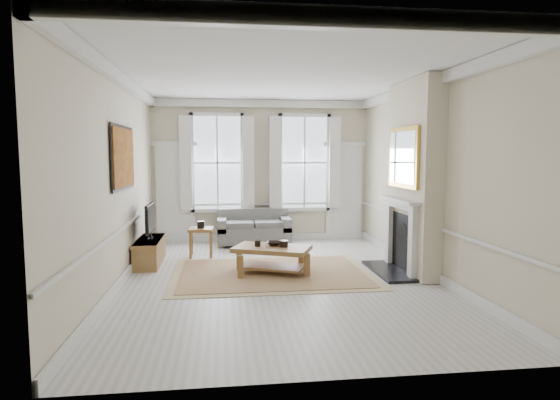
{
  "coord_description": "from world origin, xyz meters",
  "views": [
    {
      "loc": [
        -0.94,
        -7.7,
        2.11
      ],
      "look_at": [
        0.13,
        0.97,
        1.25
      ],
      "focal_mm": 30.0,
      "sensor_mm": 36.0,
      "label": 1
    }
  ],
  "objects": [
    {
      "name": "floor",
      "position": [
        0.0,
        0.0,
        0.0
      ],
      "size": [
        7.2,
        7.2,
        0.0
      ],
      "primitive_type": "plane",
      "color": "#B7B5AD",
      "rests_on": "ground"
    },
    {
      "name": "ceiling",
      "position": [
        0.0,
        0.0,
        3.4
      ],
      "size": [
        7.2,
        7.2,
        0.0
      ],
      "primitive_type": "plane",
      "rotation": [
        3.14,
        0.0,
        0.0
      ],
      "color": "white",
      "rests_on": "back_wall"
    },
    {
      "name": "back_wall",
      "position": [
        0.0,
        3.6,
        1.7
      ],
      "size": [
        5.2,
        0.0,
        5.2
      ],
      "primitive_type": "plane",
      "rotation": [
        1.57,
        0.0,
        0.0
      ],
      "color": "beige",
      "rests_on": "floor"
    },
    {
      "name": "left_wall",
      "position": [
        -2.6,
        0.0,
        1.7
      ],
      "size": [
        0.0,
        7.2,
        7.2
      ],
      "primitive_type": "plane",
      "rotation": [
        1.57,
        0.0,
        1.57
      ],
      "color": "beige",
      "rests_on": "floor"
    },
    {
      "name": "right_wall",
      "position": [
        2.6,
        0.0,
        1.7
      ],
      "size": [
        0.0,
        7.2,
        7.2
      ],
      "primitive_type": "plane",
      "rotation": [
        1.57,
        0.0,
        -1.57
      ],
      "color": "beige",
      "rests_on": "floor"
    },
    {
      "name": "window_left",
      "position": [
        -1.05,
        3.55,
        1.9
      ],
      "size": [
        1.26,
        0.2,
        2.2
      ],
      "primitive_type": null,
      "color": "#B2BCC6",
      "rests_on": "back_wall"
    },
    {
      "name": "window_right",
      "position": [
        1.05,
        3.55,
        1.9
      ],
      "size": [
        1.26,
        0.2,
        2.2
      ],
      "primitive_type": null,
      "color": "#B2BCC6",
      "rests_on": "back_wall"
    },
    {
      "name": "door_left",
      "position": [
        -2.05,
        3.56,
        1.15
      ],
      "size": [
        0.9,
        0.08,
        2.3
      ],
      "primitive_type": "cube",
      "color": "silver",
      "rests_on": "floor"
    },
    {
      "name": "door_right",
      "position": [
        2.05,
        3.56,
        1.15
      ],
      "size": [
        0.9,
        0.08,
        2.3
      ],
      "primitive_type": "cube",
      "color": "silver",
      "rests_on": "floor"
    },
    {
      "name": "painting",
      "position": [
        -2.56,
        0.3,
        2.05
      ],
      "size": [
        0.05,
        1.66,
        1.06
      ],
      "primitive_type": "cube",
      "color": "#A16D1B",
      "rests_on": "left_wall"
    },
    {
      "name": "chimney_breast",
      "position": [
        2.43,
        0.2,
        1.7
      ],
      "size": [
        0.35,
        1.7,
        3.38
      ],
      "primitive_type": "cube",
      "color": "beige",
      "rests_on": "floor"
    },
    {
      "name": "hearth",
      "position": [
        2.0,
        0.2,
        0.03
      ],
      "size": [
        0.55,
        1.5,
        0.05
      ],
      "primitive_type": "cube",
      "color": "black",
      "rests_on": "floor"
    },
    {
      "name": "fireplace",
      "position": [
        2.2,
        0.2,
        0.73
      ],
      "size": [
        0.21,
        1.45,
        1.33
      ],
      "color": "silver",
      "rests_on": "floor"
    },
    {
      "name": "mirror",
      "position": [
        2.21,
        0.2,
        2.05
      ],
      "size": [
        0.06,
        1.26,
        1.06
      ],
      "primitive_type": "cube",
      "color": "gold",
      "rests_on": "chimney_breast"
    },
    {
      "name": "sofa",
      "position": [
        -0.22,
        3.11,
        0.35
      ],
      "size": [
        1.68,
        0.82,
        0.82
      ],
      "color": "#5D5D5B",
      "rests_on": "floor"
    },
    {
      "name": "side_table",
      "position": [
        -1.39,
        1.93,
        0.48
      ],
      "size": [
        0.51,
        0.51,
        0.6
      ],
      "rotation": [
        0.0,
        0.0,
        -0.06
      ],
      "color": "brown",
      "rests_on": "floor"
    },
    {
      "name": "rug",
      "position": [
        -0.08,
        0.36,
        0.01
      ],
      "size": [
        3.5,
        2.6,
        0.02
      ],
      "primitive_type": "cube",
      "color": "#96734D",
      "rests_on": "floor"
    },
    {
      "name": "coffee_table",
      "position": [
        -0.08,
        0.36,
        0.41
      ],
      "size": [
        1.49,
        1.21,
        0.49
      ],
      "rotation": [
        0.0,
        0.0,
        -0.4
      ],
      "color": "brown",
      "rests_on": "rug"
    },
    {
      "name": "ceramic_pot_a",
      "position": [
        -0.33,
        0.41,
        0.54
      ],
      "size": [
        0.11,
        0.11,
        0.11
      ],
      "primitive_type": "cylinder",
      "color": "black",
      "rests_on": "coffee_table"
    },
    {
      "name": "ceramic_pot_b",
      "position": [
        0.12,
        0.31,
        0.54
      ],
      "size": [
        0.16,
        0.16,
        0.11
      ],
      "primitive_type": "cylinder",
      "color": "black",
      "rests_on": "coffee_table"
    },
    {
      "name": "bowl",
      "position": [
        -0.03,
        0.46,
        0.52
      ],
      "size": [
        0.33,
        0.33,
        0.07
      ],
      "primitive_type": "imported",
      "rotation": [
        0.0,
        0.0,
        -0.21
      ],
      "color": "black",
      "rests_on": "coffee_table"
    },
    {
      "name": "tv_stand",
      "position": [
        -2.34,
        1.38,
        0.24
      ],
      "size": [
        0.44,
        1.36,
        0.49
      ],
      "primitive_type": "cube",
      "color": "brown",
      "rests_on": "floor"
    },
    {
      "name": "tv",
      "position": [
        -2.32,
        1.38,
        0.88
      ],
      "size": [
        0.08,
        0.9,
        0.68
      ],
      "color": "black",
      "rests_on": "tv_stand"
    }
  ]
}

